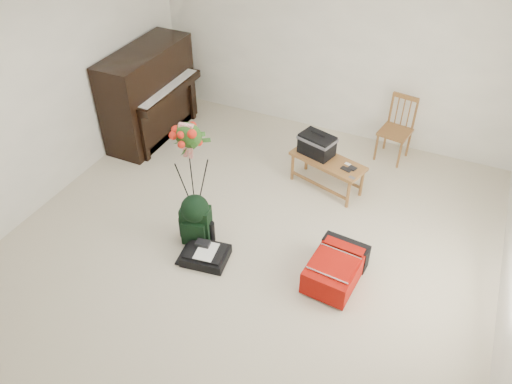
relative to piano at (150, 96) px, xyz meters
The scene contains 11 objects.
floor 2.77m from the piano, 36.20° to the right, with size 5.00×5.50×0.01m, color beige.
ceiling 3.31m from the piano, 36.20° to the right, with size 5.00×5.50×0.01m, color white.
wall_back 2.55m from the piano, 27.74° to the left, with size 5.00×0.04×2.50m, color beige.
wall_left 1.76m from the piano, 101.09° to the right, with size 0.04×5.50×2.50m, color beige.
piano is the anchor object (origin of this frame).
bench 2.49m from the piano, ahead, with size 0.97×0.61×0.70m.
dining_chair 3.30m from the piano, 14.59° to the left, with size 0.43×0.43×0.86m.
red_suitcase 3.54m from the piano, 25.54° to the right, with size 0.51×0.72×0.29m.
black_duffel 2.69m from the piano, 44.82° to the right, with size 0.50×0.42×0.19m.
green_backpack 2.35m from the piano, 45.03° to the right, with size 0.34×0.31×0.61m.
flower_stand 1.92m from the piano, 42.33° to the right, with size 0.44×0.44×1.26m.
Camera 1 is at (1.68, -3.33, 3.81)m, focal length 35.00 mm.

